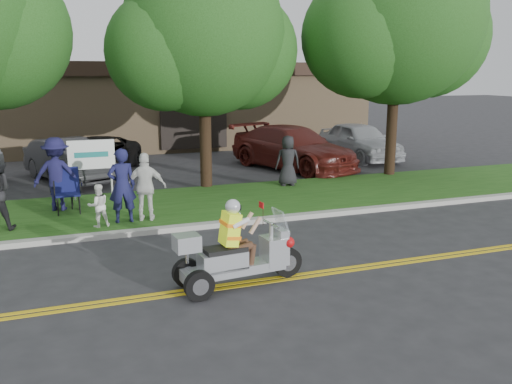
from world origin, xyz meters
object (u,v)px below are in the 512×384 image
object	(u,v)px
parked_car_right	(293,148)
parked_car_mid	(97,156)
lawn_chair_a	(62,186)
spectator_adult_right	(146,187)
parked_car_far_right	(359,141)
trike_scooter	(235,256)
spectator_adult_left	(122,186)
parked_car_left	(68,160)
lawn_chair_b	(67,187)

from	to	relation	value
parked_car_right	parked_car_mid	bearing A→B (deg)	148.43
lawn_chair_a	spectator_adult_right	xyz separation A→B (m)	(1.87, -2.05, 0.25)
parked_car_far_right	spectator_adult_right	bearing A→B (deg)	-146.60
trike_scooter	spectator_adult_left	distance (m)	4.60
parked_car_left	trike_scooter	bearing A→B (deg)	-99.05
spectator_adult_right	parked_car_right	size ratio (longest dim) A/B	0.30
spectator_adult_right	parked_car_far_right	size ratio (longest dim) A/B	0.36
parked_car_left	spectator_adult_right	bearing A→B (deg)	-97.33
spectator_adult_right	lawn_chair_b	bearing A→B (deg)	-25.93
lawn_chair_b	parked_car_mid	world-z (taller)	parked_car_mid
lawn_chair_b	parked_car_left	xyz separation A→B (m)	(0.12, 4.68, -0.03)
lawn_chair_b	parked_car_mid	xyz separation A→B (m)	(1.09, 5.66, -0.08)
trike_scooter	spectator_adult_left	xyz separation A→B (m)	(-1.35, 4.38, 0.45)
lawn_chair_a	spectator_adult_left	world-z (taller)	spectator_adult_left
parked_car_far_right	lawn_chair_a	bearing A→B (deg)	-159.11
lawn_chair_a	parked_car_right	xyz separation A→B (m)	(8.22, 3.73, 0.12)
spectator_adult_left	lawn_chair_b	bearing A→B (deg)	-51.60
spectator_adult_left	parked_car_left	distance (m)	6.23
spectator_adult_left	parked_car_right	size ratio (longest dim) A/B	0.32
lawn_chair_b	spectator_adult_left	size ratio (longest dim) A/B	0.64
spectator_adult_right	parked_car_mid	distance (m)	7.17
trike_scooter	lawn_chair_b	xyz separation A→B (m)	(-2.55, 5.83, 0.20)
spectator_adult_right	trike_scooter	bearing A→B (deg)	114.94
lawn_chair_a	lawn_chair_b	bearing A→B (deg)	-74.13
lawn_chair_b	parked_car_far_right	distance (m)	12.80
spectator_adult_left	spectator_adult_right	world-z (taller)	spectator_adult_left
lawn_chair_a	parked_car_left	world-z (taller)	parked_car_left
spectator_adult_right	parked_car_right	xyz separation A→B (m)	(6.36, 5.78, -0.12)
trike_scooter	lawn_chair_b	world-z (taller)	trike_scooter
lawn_chair_b	parked_car_mid	size ratio (longest dim) A/B	0.24
parked_car_mid	trike_scooter	bearing A→B (deg)	-59.48
trike_scooter	parked_car_left	bearing A→B (deg)	97.60
trike_scooter	parked_car_mid	size ratio (longest dim) A/B	0.50
parked_car_right	parked_car_far_right	distance (m)	3.68
trike_scooter	parked_car_left	world-z (taller)	trike_scooter
lawn_chair_b	parked_car_left	distance (m)	4.69
lawn_chair_a	parked_car_left	xyz separation A→B (m)	(0.25, 4.11, 0.03)
trike_scooter	lawn_chair_b	distance (m)	6.36
spectator_adult_left	trike_scooter	bearing A→B (deg)	106.11
lawn_chair_b	spectator_adult_left	xyz separation A→B (m)	(1.19, -1.45, 0.25)
parked_car_left	parked_car_far_right	xyz separation A→B (m)	(11.47, 0.74, 0.07)
spectator_adult_left	parked_car_far_right	world-z (taller)	spectator_adult_left
parked_car_mid	spectator_adult_right	bearing A→B (deg)	-61.52
parked_car_right	parked_car_left	bearing A→B (deg)	156.64
lawn_chair_a	spectator_adult_left	distance (m)	2.43
lawn_chair_b	spectator_adult_right	size ratio (longest dim) A/B	0.69
spectator_adult_left	spectator_adult_right	size ratio (longest dim) A/B	1.08
lawn_chair_a	lawn_chair_b	xyz separation A→B (m)	(0.13, -0.57, 0.07)
spectator_adult_left	parked_car_far_right	bearing A→B (deg)	-147.59
trike_scooter	parked_car_far_right	xyz separation A→B (m)	(9.05, 11.25, 0.24)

